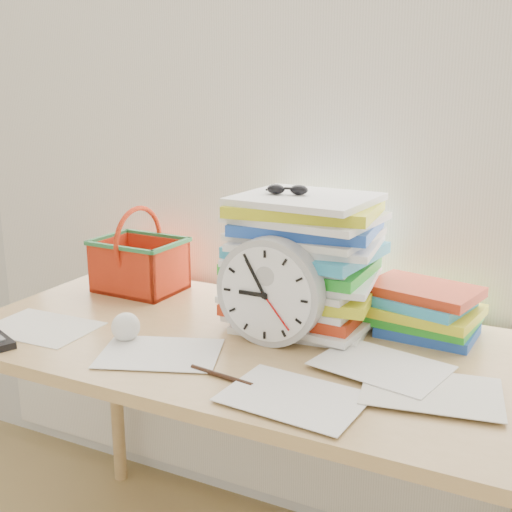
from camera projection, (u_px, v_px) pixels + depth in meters
The scene contains 10 objects.
curtain at pixel (309, 99), 1.71m from camera, with size 2.40×0.01×2.50m, color white.
desk at pixel (245, 368), 1.55m from camera, with size 1.40×0.70×0.75m.
paper_stack at pixel (301, 261), 1.59m from camera, with size 0.37×0.30×0.33m, color white, non-canonical shape.
clock at pixel (270, 292), 1.47m from camera, with size 0.25×0.25×0.05m, color #B0B0B0.
sunglasses at pixel (287, 189), 1.56m from camera, with size 0.12×0.10×0.03m, color black, non-canonical shape.
book_stack at pixel (422, 310), 1.55m from camera, with size 0.28×0.22×0.12m, color white, non-canonical shape.
basket at pixel (139, 250), 1.87m from camera, with size 0.25×0.19×0.24m, color red, non-canonical shape.
crumpled_ball at pixel (126, 326), 1.51m from camera, with size 0.07×0.07×0.07m, color white.
pen at pixel (221, 376), 1.32m from camera, with size 0.01×0.01×0.16m, color black.
scattered_papers at pixel (245, 337), 1.52m from camera, with size 1.26×0.42×0.02m, color white, non-canonical shape.
Camera 1 is at (0.66, 0.34, 1.33)m, focal length 45.00 mm.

